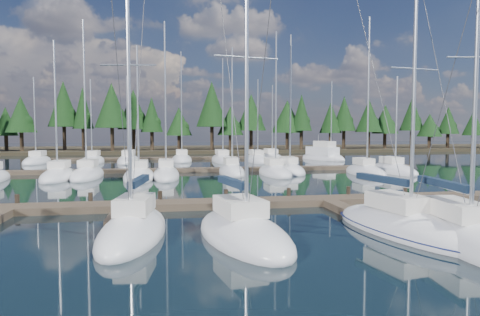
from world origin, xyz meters
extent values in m
plane|color=black|center=(0.00, 30.00, 0.00)|extent=(260.00, 260.00, 0.00)
cube|color=#2D2619|center=(0.00, 90.00, 0.30)|extent=(220.00, 30.00, 0.60)
cube|color=#4C3F2F|center=(0.00, 18.00, 0.20)|extent=(44.00, 2.00, 0.40)
cube|color=#4C3F2F|center=(-6.00, 15.00, 0.20)|extent=(0.90, 4.00, 0.40)
cube|color=#4C3F2F|center=(0.00, 15.00, 0.20)|extent=(0.90, 4.00, 0.40)
cube|color=#4C3F2F|center=(6.00, 15.00, 0.20)|extent=(0.90, 4.00, 0.40)
cube|color=#4C3F2F|center=(12.00, 15.00, 0.20)|extent=(0.90, 4.00, 0.40)
cylinder|color=black|center=(-12.00, 19.00, 0.45)|extent=(0.26, 0.26, 0.90)
cylinder|color=black|center=(-8.00, 19.00, 0.45)|extent=(0.26, 0.26, 0.90)
cylinder|color=black|center=(-4.00, 19.00, 0.45)|extent=(0.26, 0.26, 0.90)
cylinder|color=black|center=(0.00, 19.00, 0.45)|extent=(0.26, 0.26, 0.90)
cylinder|color=black|center=(4.00, 19.00, 0.45)|extent=(0.26, 0.26, 0.90)
cylinder|color=black|center=(8.00, 19.00, 0.45)|extent=(0.26, 0.26, 0.90)
cylinder|color=black|center=(12.00, 19.00, 0.45)|extent=(0.26, 0.26, 0.90)
cylinder|color=black|center=(16.00, 19.00, 0.45)|extent=(0.26, 0.26, 0.90)
cube|color=#4C3F2F|center=(0.00, 40.00, 0.20)|extent=(50.00, 1.80, 0.40)
cube|color=#4C3F2F|center=(0.00, 60.00, 0.20)|extent=(46.00, 1.80, 0.40)
ellipsoid|color=silver|center=(-5.01, 11.41, 0.15)|extent=(3.53, 7.86, 1.90)
cube|color=beige|center=(-4.95, 11.79, 1.35)|extent=(1.70, 2.60, 0.70)
cylinder|color=silver|center=(-5.06, 11.04, 6.60)|extent=(0.18, 0.18, 11.20)
cylinder|color=silver|center=(-4.82, 12.69, 2.10)|extent=(0.59, 3.32, 0.12)
cube|color=#122033|center=(-4.82, 12.69, 2.25)|extent=(0.80, 3.20, 0.30)
cylinder|color=silver|center=(-5.06, 11.04, 7.16)|extent=(2.22, 0.38, 0.07)
cylinder|color=#3F3F44|center=(-5.29, 9.42, 6.45)|extent=(0.49, 3.26, 11.50)
cylinder|color=#3F3F44|center=(-4.78, 13.03, 6.45)|extent=(0.60, 4.01, 11.51)
ellipsoid|color=silver|center=(-0.51, 10.23, 0.15)|extent=(4.33, 8.14, 1.90)
cube|color=beige|center=(-0.58, 10.61, 1.35)|extent=(2.06, 2.73, 0.70)
cylinder|color=silver|center=(-0.44, 9.85, 6.82)|extent=(0.19, 0.19, 11.63)
cylinder|color=silver|center=(-0.74, 11.53, 2.10)|extent=(0.74, 3.37, 0.12)
cube|color=#122033|center=(-0.74, 11.53, 2.25)|extent=(0.93, 3.26, 0.30)
cylinder|color=silver|center=(-0.44, 9.85, 7.40)|extent=(2.64, 0.55, 0.07)
cylinder|color=#3F3F44|center=(-0.13, 8.22, 6.67)|extent=(0.64, 3.30, 11.94)
cylinder|color=#3F3F44|center=(-0.81, 11.87, 6.67)|extent=(0.78, 4.06, 11.94)
ellipsoid|color=silver|center=(6.62, 10.14, 0.15)|extent=(4.19, 8.93, 1.90)
cube|color=beige|center=(6.54, 10.56, 1.35)|extent=(1.95, 2.97, 0.70)
cylinder|color=silver|center=(6.70, 9.72, 6.55)|extent=(0.19, 0.19, 11.10)
cylinder|color=silver|center=(6.36, 11.58, 2.10)|extent=(0.80, 3.74, 0.12)
cube|color=#122033|center=(6.36, 11.58, 2.25)|extent=(0.99, 3.61, 0.30)
cylinder|color=silver|center=(6.70, 9.72, 7.11)|extent=(2.39, 0.51, 0.07)
cylinder|color=#3F3F44|center=(7.03, 7.90, 6.40)|extent=(0.70, 3.66, 11.41)
cylinder|color=#3F3F44|center=(6.29, 11.96, 6.40)|extent=(0.85, 4.51, 11.41)
ellipsoid|color=#0E1646|center=(6.62, 10.14, 0.22)|extent=(4.36, 9.29, 0.18)
ellipsoid|color=silver|center=(7.91, 7.99, 0.15)|extent=(3.57, 9.63, 1.90)
cube|color=beige|center=(7.96, 8.46, 1.35)|extent=(1.72, 3.15, 0.70)
cylinder|color=silver|center=(7.86, 7.52, 6.68)|extent=(0.18, 0.18, 11.35)
cylinder|color=silver|center=(8.09, 9.58, 2.10)|extent=(0.58, 4.13, 0.12)
cube|color=#122033|center=(8.09, 9.58, 2.25)|extent=(0.79, 3.97, 0.30)
cylinder|color=silver|center=(7.86, 7.52, 7.24)|extent=(2.28, 0.32, 0.07)
cylinder|color=#3F3F44|center=(8.13, 10.00, 6.53)|extent=(0.59, 4.99, 11.67)
ellipsoid|color=silver|center=(-13.53, 34.94, 0.15)|extent=(2.77, 8.28, 1.90)
cube|color=beige|center=(-13.53, 35.35, 1.35)|extent=(1.52, 2.65, 0.70)
cylinder|color=silver|center=(-13.53, 34.52, 6.84)|extent=(0.16, 0.16, 11.68)
ellipsoid|color=silver|center=(-11.18, 36.19, 0.15)|extent=(2.76, 9.46, 1.90)
cube|color=beige|center=(-11.18, 36.67, 1.35)|extent=(1.52, 3.03, 0.70)
cylinder|color=silver|center=(-11.18, 35.72, 7.95)|extent=(0.16, 0.16, 13.89)
ellipsoid|color=silver|center=(-6.16, 33.87, 0.15)|extent=(2.82, 8.68, 1.90)
cube|color=beige|center=(-6.16, 34.30, 1.35)|extent=(1.55, 2.78, 0.70)
cylinder|color=silver|center=(-6.16, 33.43, 6.60)|extent=(0.16, 0.16, 11.21)
ellipsoid|color=silver|center=(-3.67, 34.82, 0.15)|extent=(2.52, 9.50, 1.90)
cube|color=beige|center=(-3.67, 35.30, 1.35)|extent=(1.38, 3.04, 0.70)
cylinder|color=silver|center=(-3.67, 34.35, 7.86)|extent=(0.16, 0.16, 13.72)
ellipsoid|color=silver|center=(3.06, 36.93, 0.15)|extent=(2.46, 7.88, 1.90)
cube|color=beige|center=(3.06, 37.32, 1.35)|extent=(1.35, 2.52, 0.70)
cylinder|color=silver|center=(3.06, 36.54, 6.97)|extent=(0.16, 0.16, 11.95)
ellipsoid|color=silver|center=(7.23, 35.25, 0.15)|extent=(2.69, 8.53, 1.90)
cube|color=beige|center=(7.23, 35.67, 1.35)|extent=(1.48, 2.73, 0.70)
cylinder|color=silver|center=(7.23, 34.82, 7.65)|extent=(0.16, 0.16, 13.30)
ellipsoid|color=silver|center=(9.21, 36.80, 0.15)|extent=(2.81, 7.23, 1.90)
cube|color=beige|center=(9.21, 37.16, 1.35)|extent=(1.55, 2.31, 0.70)
cylinder|color=silver|center=(9.21, 36.44, 7.70)|extent=(0.16, 0.16, 13.40)
ellipsoid|color=silver|center=(16.40, 33.81, 0.15)|extent=(2.43, 7.72, 1.90)
cube|color=beige|center=(16.40, 34.19, 1.35)|extent=(1.34, 2.47, 0.70)
cylinder|color=silver|center=(16.40, 33.42, 8.39)|extent=(0.16, 0.16, 14.78)
ellipsoid|color=silver|center=(20.29, 35.21, 0.15)|extent=(2.60, 8.60, 1.90)
cube|color=beige|center=(20.29, 35.64, 1.35)|extent=(1.43, 2.75, 0.70)
cylinder|color=silver|center=(20.29, 34.78, 5.59)|extent=(0.16, 0.16, 9.19)
ellipsoid|color=silver|center=(-21.31, 55.99, 0.15)|extent=(2.89, 9.08, 1.90)
cube|color=beige|center=(-21.31, 56.44, 1.35)|extent=(1.59, 2.90, 0.70)
cylinder|color=silver|center=(-21.31, 55.53, 6.38)|extent=(0.16, 0.16, 10.76)
ellipsoid|color=silver|center=(-13.78, 55.06, 0.15)|extent=(2.92, 9.20, 1.90)
cube|color=beige|center=(-13.78, 55.52, 1.35)|extent=(1.61, 2.94, 0.70)
cylinder|color=silver|center=(-13.78, 54.60, 6.26)|extent=(0.16, 0.16, 10.52)
ellipsoid|color=silver|center=(-9.00, 55.54, 0.15)|extent=(2.89, 11.00, 1.90)
cube|color=beige|center=(-9.00, 56.09, 1.35)|extent=(1.59, 3.52, 0.70)
cylinder|color=silver|center=(-9.00, 54.99, 6.58)|extent=(0.16, 0.16, 11.16)
ellipsoid|color=silver|center=(-1.43, 56.26, 0.15)|extent=(2.88, 8.62, 1.90)
cube|color=beige|center=(-1.43, 56.69, 1.35)|extent=(1.58, 2.76, 0.70)
cylinder|color=silver|center=(-1.43, 55.82, 8.42)|extent=(0.16, 0.16, 14.84)
ellipsoid|color=silver|center=(4.40, 54.73, 0.15)|extent=(2.90, 11.96, 1.90)
cube|color=beige|center=(4.40, 55.33, 1.35)|extent=(1.59, 3.83, 0.70)
cylinder|color=silver|center=(4.40, 54.14, 7.90)|extent=(0.16, 0.16, 13.79)
ellipsoid|color=silver|center=(9.25, 53.40, 0.15)|extent=(2.99, 10.41, 1.90)
cube|color=beige|center=(9.25, 53.92, 1.35)|extent=(1.64, 3.33, 0.70)
cylinder|color=silver|center=(9.25, 52.88, 6.38)|extent=(0.16, 0.16, 10.75)
ellipsoid|color=silver|center=(12.29, 56.94, 0.15)|extent=(2.99, 8.84, 1.90)
cube|color=beige|center=(12.29, 57.38, 1.35)|extent=(1.64, 2.83, 0.70)
cylinder|color=silver|center=(12.29, 56.50, 6.18)|extent=(0.16, 0.16, 10.35)
ellipsoid|color=silver|center=(21.38, 56.08, 0.15)|extent=(2.75, 9.91, 1.90)
cube|color=beige|center=(21.38, 56.57, 1.35)|extent=(1.51, 3.17, 0.70)
cylinder|color=silver|center=(21.38, 55.58, 6.53)|extent=(0.16, 0.16, 11.07)
ellipsoid|color=silver|center=(20.17, 56.09, 0.10)|extent=(6.22, 9.98, 1.89)
cube|color=silver|center=(20.17, 56.09, 1.37)|extent=(4.01, 5.70, 1.26)
cube|color=beige|center=(20.33, 55.65, 2.42)|extent=(2.77, 3.71, 0.95)
cylinder|color=silver|center=(19.84, 56.98, 3.05)|extent=(0.10, 0.10, 1.68)
cylinder|color=black|center=(-34.60, 83.40, 2.05)|extent=(0.70, 0.70, 2.91)
cone|color=black|center=(-34.60, 83.40, 6.33)|extent=(4.46, 4.46, 5.65)
ellipsoid|color=black|center=(-34.10, 83.40, 5.04)|extent=(2.67, 2.67, 2.67)
cylinder|color=black|center=(-30.77, 80.20, 2.37)|extent=(0.70, 0.70, 3.55)
cone|color=black|center=(-30.77, 80.20, 7.60)|extent=(5.58, 5.58, 6.90)
ellipsoid|color=black|center=(-30.27, 80.20, 6.02)|extent=(3.35, 3.35, 3.35)
cylinder|color=black|center=(-23.76, 83.34, 2.93)|extent=(0.70, 0.70, 4.67)
cone|color=black|center=(-23.76, 83.34, 9.81)|extent=(6.05, 6.05, 9.08)
ellipsoid|color=black|center=(-23.26, 83.34, 7.73)|extent=(3.63, 3.63, 3.63)
cylinder|color=black|center=(-19.96, 82.51, 2.73)|extent=(0.70, 0.70, 4.26)
cone|color=black|center=(-19.96, 82.51, 9.01)|extent=(4.05, 4.05, 8.29)
ellipsoid|color=black|center=(-19.46, 82.51, 7.11)|extent=(2.43, 2.43, 2.43)
cylinder|color=black|center=(-13.96, 78.80, 2.82)|extent=(0.70, 0.70, 4.44)
cone|color=black|center=(-13.96, 78.80, 9.36)|extent=(6.51, 6.51, 8.64)
ellipsoid|color=black|center=(-13.46, 78.80, 7.38)|extent=(3.91, 3.91, 3.91)
cylinder|color=black|center=(-10.16, 82.39, 2.67)|extent=(0.70, 0.70, 4.14)
cone|color=black|center=(-10.16, 82.39, 8.76)|extent=(6.38, 6.38, 8.05)
ellipsoid|color=black|center=(-9.66, 82.39, 6.92)|extent=(3.83, 3.83, 3.83)
cylinder|color=black|center=(-6.49, 80.91, 2.40)|extent=(0.70, 0.70, 3.60)
cone|color=black|center=(-6.49, 80.91, 7.70)|extent=(4.41, 4.41, 7.00)
ellipsoid|color=black|center=(-5.99, 80.91, 6.10)|extent=(2.65, 2.65, 2.65)
cylinder|color=black|center=(-1.09, 80.86, 2.06)|extent=(0.70, 0.70, 2.92)
cone|color=black|center=(-1.09, 80.86, 6.36)|extent=(5.25, 5.25, 5.68)
ellipsoid|color=black|center=(-0.59, 80.86, 5.06)|extent=(3.15, 3.15, 3.15)
cylinder|color=black|center=(5.47, 79.48, 2.94)|extent=(0.70, 0.70, 4.68)
cone|color=black|center=(5.47, 79.48, 9.83)|extent=(6.27, 6.27, 9.10)
ellipsoid|color=black|center=(5.97, 79.48, 7.75)|extent=(3.76, 3.76, 3.76)
cylinder|color=black|center=(9.29, 79.78, 2.09)|extent=(0.70, 0.70, 2.99)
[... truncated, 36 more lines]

